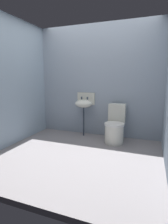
{
  "coord_description": "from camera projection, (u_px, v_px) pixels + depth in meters",
  "views": [
    {
      "loc": [
        1.14,
        -2.74,
        1.31
      ],
      "look_at": [
        0.0,
        0.3,
        0.7
      ],
      "focal_mm": 28.56,
      "sensor_mm": 36.0,
      "label": 1
    }
  ],
  "objects": [
    {
      "name": "toilet_near_wall",
      "position": [
        115.0,
        127.0,
        3.7
      ],
      "size": [
        0.4,
        0.59,
        0.78
      ],
      "rotation": [
        0.0,
        0.0,
        3.15
      ],
      "color": "silver",
      "rests_on": "ground"
    },
    {
      "name": "sink",
      "position": [
        84.0,
        103.0,
        4.06
      ],
      "size": [
        0.42,
        0.35,
        0.99
      ],
      "color": "#2E3746",
      "rests_on": "ground"
    },
    {
      "name": "wall_left",
      "position": [
        12.0,
        82.0,
        3.52
      ],
      "size": [
        0.1,
        2.58,
        2.49
      ],
      "primitive_type": "cube",
      "color": "#8BA0B2",
      "rests_on": "ground"
    },
    {
      "name": "wall_back",
      "position": [
        98.0,
        81.0,
        4.07
      ],
      "size": [
        3.22,
        0.1,
        2.49
      ],
      "primitive_type": "cube",
      "color": "#8C9AAB",
      "rests_on": "ground"
    },
    {
      "name": "ground_plane",
      "position": [
        78.0,
        156.0,
        3.17
      ],
      "size": [
        3.22,
        2.78,
        0.08
      ],
      "primitive_type": "cube",
      "color": "gray"
    }
  ]
}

